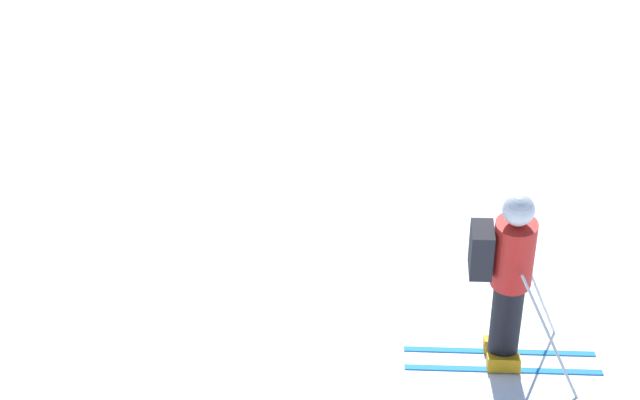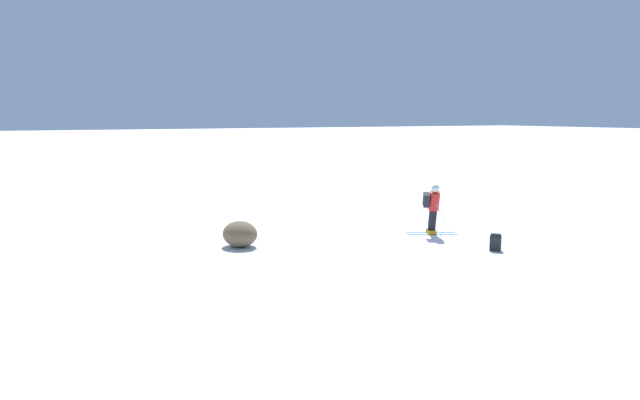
# 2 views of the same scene
# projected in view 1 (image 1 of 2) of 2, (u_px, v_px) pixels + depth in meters

# --- Properties ---
(ground_plane) EXTENTS (300.00, 300.00, 0.00)m
(ground_plane) POSITION_uv_depth(u_px,v_px,m) (423.00, 304.00, 10.54)
(ground_plane) COLOR white
(skier) EXTENTS (1.42, 1.70, 1.76)m
(skier) POSITION_uv_depth(u_px,v_px,m) (508.00, 274.00, 8.71)
(skier) COLOR #1E7AC6
(skier) RESTS_ON ground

